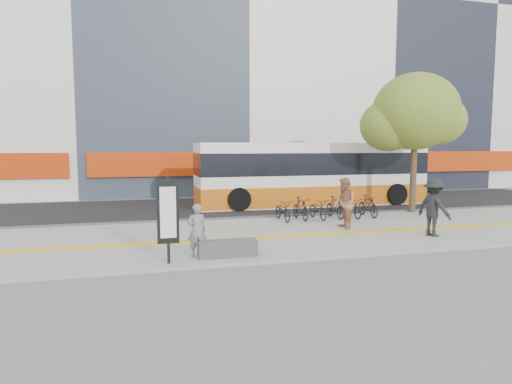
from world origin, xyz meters
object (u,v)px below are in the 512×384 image
object	(u,v)px
seated_woman	(197,230)
pedestrian_tan	(344,203)
street_tree	(413,114)
bus	(312,176)
signboard	(168,214)
pedestrian_dark	(434,207)
bench	(228,248)

from	to	relation	value
seated_woman	pedestrian_tan	distance (m)	6.33
street_tree	bus	distance (m)	5.77
signboard	street_tree	bearing A→B (deg)	29.07
street_tree	pedestrian_dark	size ratio (longest dim) A/B	3.31
pedestrian_tan	street_tree	bearing A→B (deg)	126.36
bus	seated_woman	size ratio (longest dim) A/B	8.22
bus	pedestrian_dark	distance (m)	8.80
bench	pedestrian_tan	world-z (taller)	pedestrian_tan
bench	pedestrian_tan	size ratio (longest dim) A/B	0.86
seated_woman	pedestrian_tan	xyz separation A→B (m)	(5.73, 2.70, 0.21)
pedestrian_tan	pedestrian_dark	xyz separation A→B (m)	(2.26, -1.99, 0.03)
bench	street_tree	xyz separation A→B (m)	(9.78, 6.02, 4.21)
bench	street_tree	size ratio (longest dim) A/B	0.25
street_tree	pedestrian_tan	world-z (taller)	street_tree
signboard	pedestrian_tan	size ratio (longest dim) A/B	1.18
pedestrian_dark	bus	bearing A→B (deg)	-10.26
seated_woman	pedestrian_tan	size ratio (longest dim) A/B	0.78
signboard	seated_woman	distance (m)	1.12
bus	bench	bearing A→B (deg)	-123.73
signboard	pedestrian_dark	distance (m)	8.88
pedestrian_dark	bench	bearing A→B (deg)	82.59
signboard	pedestrian_tan	xyz separation A→B (m)	(6.53, 3.24, -0.36)
bus	seated_woman	xyz separation A→B (m)	(-7.28, -9.46, -0.75)
signboard	bus	world-z (taller)	bus
bus	pedestrian_tan	xyz separation A→B (m)	(-1.55, -6.76, -0.54)
bus	seated_woman	bearing A→B (deg)	-127.56
seated_woman	pedestrian_tan	world-z (taller)	pedestrian_tan
street_tree	pedestrian_dark	distance (m)	6.68
street_tree	pedestrian_tan	size ratio (longest dim) A/B	3.40
bench	seated_woman	bearing A→B (deg)	163.43
bench	bus	world-z (taller)	bus
signboard	seated_woman	size ratio (longest dim) A/B	1.52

